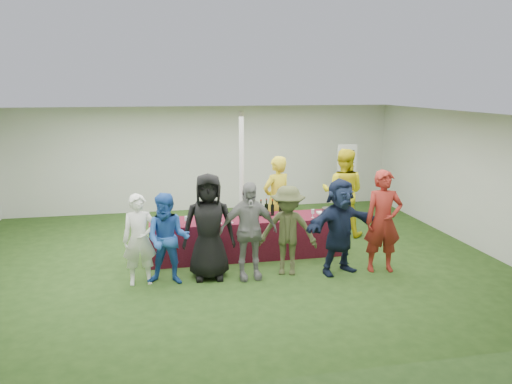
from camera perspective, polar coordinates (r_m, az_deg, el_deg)
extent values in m
plane|color=#284719|center=(9.51, -3.33, -7.69)|extent=(60.00, 60.00, 0.00)
plane|color=white|center=(13.05, -5.96, 3.82)|extent=(10.00, 0.00, 10.00)
plane|color=white|center=(5.35, 2.79, -8.31)|extent=(10.00, 0.00, 10.00)
plane|color=white|center=(11.01, 23.29, 1.35)|extent=(0.00, 8.00, 8.00)
plane|color=white|center=(8.96, -3.55, 8.78)|extent=(10.00, 10.00, 0.00)
cylinder|color=silver|center=(10.38, -1.66, 1.74)|extent=(0.10, 0.10, 2.70)
cube|color=maroon|center=(9.56, -1.18, -5.19)|extent=(3.60, 0.80, 0.75)
cylinder|color=black|center=(9.60, 0.57, -2.11)|extent=(0.07, 0.07, 0.22)
cylinder|color=black|center=(9.56, 0.57, -1.24)|extent=(0.03, 0.03, 0.08)
cylinder|color=maroon|center=(9.55, 0.57, -0.93)|extent=(0.03, 0.03, 0.02)
cylinder|color=black|center=(9.66, 1.19, -2.01)|extent=(0.07, 0.07, 0.22)
cylinder|color=black|center=(9.62, 1.20, -1.15)|extent=(0.03, 0.03, 0.08)
cylinder|color=maroon|center=(9.61, 1.20, -0.84)|extent=(0.03, 0.03, 0.02)
cylinder|color=black|center=(9.63, 1.89, -2.06)|extent=(0.07, 0.07, 0.22)
cylinder|color=black|center=(9.59, 1.89, -1.19)|extent=(0.03, 0.03, 0.08)
cylinder|color=maroon|center=(9.58, 1.90, -0.89)|extent=(0.03, 0.03, 0.02)
cylinder|color=black|center=(9.73, 2.82, -1.92)|extent=(0.07, 0.07, 0.22)
cylinder|color=black|center=(9.69, 2.83, -1.06)|extent=(0.03, 0.03, 0.08)
cylinder|color=maroon|center=(9.68, 2.83, -0.76)|extent=(0.03, 0.03, 0.02)
cylinder|color=black|center=(9.73, 3.34, -1.93)|extent=(0.07, 0.07, 0.22)
cylinder|color=black|center=(9.69, 3.35, -1.07)|extent=(0.03, 0.03, 0.08)
cylinder|color=maroon|center=(9.68, 3.35, -0.77)|extent=(0.03, 0.03, 0.02)
cylinder|color=silver|center=(9.07, -9.75, -3.84)|extent=(0.06, 0.06, 0.00)
cylinder|color=silver|center=(9.06, -9.76, -3.60)|extent=(0.01, 0.01, 0.07)
cylinder|color=silver|center=(9.04, -9.78, -3.11)|extent=(0.06, 0.06, 0.08)
cylinder|color=silver|center=(9.08, -7.96, -3.76)|extent=(0.06, 0.06, 0.00)
cylinder|color=silver|center=(9.07, -7.97, -3.52)|extent=(0.01, 0.01, 0.07)
cylinder|color=silver|center=(9.05, -7.98, -3.03)|extent=(0.06, 0.06, 0.08)
cylinder|color=#47070A|center=(9.06, -7.98, -3.21)|extent=(0.05, 0.05, 0.02)
cylinder|color=silver|center=(9.12, -6.01, -3.64)|extent=(0.06, 0.06, 0.00)
cylinder|color=silver|center=(9.11, -6.02, -3.40)|extent=(0.01, 0.01, 0.07)
cylinder|color=silver|center=(9.09, -6.03, -2.91)|extent=(0.06, 0.06, 0.08)
cylinder|color=#47070A|center=(9.10, -6.03, -3.09)|extent=(0.05, 0.05, 0.02)
cylinder|color=silver|center=(9.15, -2.77, -3.52)|extent=(0.06, 0.06, 0.00)
cylinder|color=silver|center=(9.14, -2.77, -3.29)|extent=(0.01, 0.01, 0.07)
cylinder|color=silver|center=(9.12, -2.78, -2.80)|extent=(0.06, 0.06, 0.08)
cylinder|color=#47070A|center=(9.13, -2.77, -2.98)|extent=(0.05, 0.05, 0.02)
cylinder|color=silver|center=(9.55, 6.49, -2.93)|extent=(0.06, 0.06, 0.00)
cylinder|color=silver|center=(9.54, 6.50, -2.70)|extent=(0.01, 0.01, 0.07)
cylinder|color=silver|center=(9.52, 6.51, -2.23)|extent=(0.06, 0.06, 0.08)
cylinder|color=silver|center=(9.13, -4.08, -3.58)|extent=(0.06, 0.06, 0.00)
cylinder|color=silver|center=(9.12, -4.08, -3.34)|extent=(0.01, 0.01, 0.07)
cylinder|color=silver|center=(9.10, -4.09, -2.86)|extent=(0.06, 0.06, 0.08)
cylinder|color=silver|center=(9.50, -1.44, -2.32)|extent=(0.07, 0.07, 0.20)
cylinder|color=silver|center=(9.47, -1.45, -1.64)|extent=(0.03, 0.03, 0.03)
cube|color=white|center=(9.89, 7.76, -2.35)|extent=(0.25, 0.18, 0.03)
cylinder|color=slate|center=(9.62, 8.17, -2.32)|extent=(0.22, 0.22, 0.18)
cylinder|color=slate|center=(12.56, 9.37, -0.31)|extent=(0.02, 0.02, 1.10)
cylinder|color=slate|center=(12.71, 11.06, -0.23)|extent=(0.02, 0.02, 1.10)
cube|color=white|center=(12.48, 10.37, 3.77)|extent=(0.50, 0.02, 0.70)
cube|color=black|center=(12.44, 10.43, 4.67)|extent=(0.36, 0.01, 0.02)
cube|color=black|center=(12.45, 10.42, 4.21)|extent=(0.36, 0.01, 0.02)
cube|color=black|center=(12.46, 10.40, 3.76)|extent=(0.36, 0.01, 0.02)
cube|color=black|center=(12.48, 10.38, 3.31)|extent=(0.36, 0.01, 0.02)
cube|color=black|center=(12.49, 10.37, 2.85)|extent=(0.36, 0.01, 0.02)
imported|color=gold|center=(10.19, 2.38, -0.96)|extent=(0.79, 0.68, 1.83)
imported|color=yellow|center=(10.94, 9.91, -0.04)|extent=(1.15, 1.07, 1.90)
imported|color=white|center=(8.37, -13.17, -5.32)|extent=(0.57, 0.40, 1.51)
imported|color=blue|center=(8.28, -10.04, -5.32)|extent=(0.86, 0.74, 1.52)
imported|color=black|center=(8.38, -5.44, -3.97)|extent=(0.93, 0.64, 1.80)
imported|color=gray|center=(8.36, -0.87, -4.45)|extent=(0.99, 0.44, 1.67)
imported|color=#434827|center=(8.58, 3.64, -4.42)|extent=(1.14, 0.86, 1.56)
imported|color=#151F39|center=(8.72, 9.56, -3.89)|extent=(1.63, 0.92, 1.67)
imported|color=maroon|center=(8.96, 14.33, -3.27)|extent=(0.71, 0.52, 1.80)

